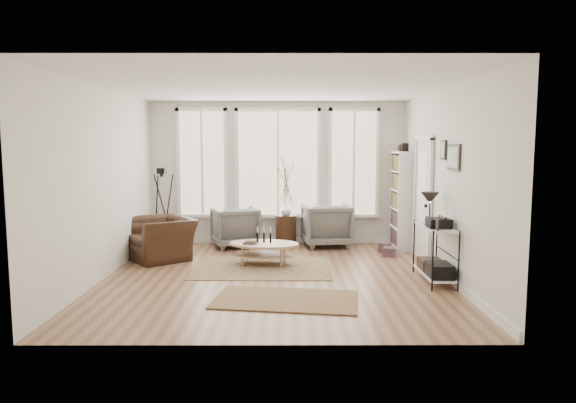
{
  "coord_description": "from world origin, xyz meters",
  "views": [
    {
      "loc": [
        0.18,
        -7.77,
        2.03
      ],
      "look_at": [
        0.2,
        0.6,
        1.1
      ],
      "focal_mm": 32.0,
      "sensor_mm": 36.0,
      "label": 1
    }
  ],
  "objects_px": {
    "armchair_right": "(326,225)",
    "side_table": "(286,205)",
    "coffee_table": "(264,248)",
    "armchair_left": "(235,227)",
    "low_shelf": "(435,248)",
    "accent_chair": "(160,238)",
    "bookcase": "(402,200)"
  },
  "relations": [
    {
      "from": "armchair_left",
      "to": "armchair_right",
      "type": "xyz_separation_m",
      "value": [
        1.83,
        0.06,
        0.03
      ]
    },
    {
      "from": "armchair_right",
      "to": "accent_chair",
      "type": "relative_size",
      "value": 0.83
    },
    {
      "from": "low_shelf",
      "to": "armchair_left",
      "type": "xyz_separation_m",
      "value": [
        -3.23,
        2.63,
        -0.11
      ]
    },
    {
      "from": "low_shelf",
      "to": "accent_chair",
      "type": "height_order",
      "value": "low_shelf"
    },
    {
      "from": "side_table",
      "to": "coffee_table",
      "type": "bearing_deg",
      "value": -103.04
    },
    {
      "from": "coffee_table",
      "to": "armchair_left",
      "type": "relative_size",
      "value": 1.47
    },
    {
      "from": "side_table",
      "to": "accent_chair",
      "type": "distance_m",
      "value": 2.57
    },
    {
      "from": "bookcase",
      "to": "coffee_table",
      "type": "relative_size",
      "value": 1.61
    },
    {
      "from": "armchair_left",
      "to": "side_table",
      "type": "distance_m",
      "value": 1.11
    },
    {
      "from": "armchair_right",
      "to": "side_table",
      "type": "bearing_deg",
      "value": -7.86
    },
    {
      "from": "armchair_right",
      "to": "coffee_table",
      "type": "bearing_deg",
      "value": 46.81
    },
    {
      "from": "armchair_left",
      "to": "side_table",
      "type": "xyz_separation_m",
      "value": [
        1.02,
        0.07,
        0.44
      ]
    },
    {
      "from": "bookcase",
      "to": "armchair_right",
      "type": "height_order",
      "value": "bookcase"
    },
    {
      "from": "armchair_right",
      "to": "bookcase",
      "type": "bearing_deg",
      "value": 166.75
    },
    {
      "from": "coffee_table",
      "to": "armchair_left",
      "type": "distance_m",
      "value": 1.69
    },
    {
      "from": "armchair_left",
      "to": "accent_chair",
      "type": "xyz_separation_m",
      "value": [
        -1.22,
        -1.11,
        -0.03
      ]
    },
    {
      "from": "bookcase",
      "to": "coffee_table",
      "type": "xyz_separation_m",
      "value": [
        -2.65,
        -1.45,
        -0.66
      ]
    },
    {
      "from": "side_table",
      "to": "armchair_left",
      "type": "bearing_deg",
      "value": -176.05
    },
    {
      "from": "accent_chair",
      "to": "armchair_right",
      "type": "bearing_deg",
      "value": 72.95
    },
    {
      "from": "armchair_left",
      "to": "armchair_right",
      "type": "distance_m",
      "value": 1.83
    },
    {
      "from": "bookcase",
      "to": "low_shelf",
      "type": "relative_size",
      "value": 1.58
    },
    {
      "from": "bookcase",
      "to": "side_table",
      "type": "relative_size",
      "value": 1.18
    },
    {
      "from": "bookcase",
      "to": "side_table",
      "type": "bearing_deg",
      "value": 175.51
    },
    {
      "from": "coffee_table",
      "to": "armchair_left",
      "type": "height_order",
      "value": "armchair_left"
    },
    {
      "from": "side_table",
      "to": "armchair_right",
      "type": "bearing_deg",
      "value": -1.02
    },
    {
      "from": "low_shelf",
      "to": "coffee_table",
      "type": "xyz_separation_m",
      "value": [
        -2.59,
        1.07,
        -0.22
      ]
    },
    {
      "from": "armchair_left",
      "to": "low_shelf",
      "type": "bearing_deg",
      "value": 122.12
    },
    {
      "from": "armchair_left",
      "to": "armchair_right",
      "type": "relative_size",
      "value": 0.93
    },
    {
      "from": "low_shelf",
      "to": "armchair_right",
      "type": "distance_m",
      "value": 3.03
    },
    {
      "from": "coffee_table",
      "to": "armchair_left",
      "type": "bearing_deg",
      "value": 112.3
    },
    {
      "from": "low_shelf",
      "to": "coffee_table",
      "type": "distance_m",
      "value": 2.81
    },
    {
      "from": "coffee_table",
      "to": "side_table",
      "type": "relative_size",
      "value": 0.74
    }
  ]
}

